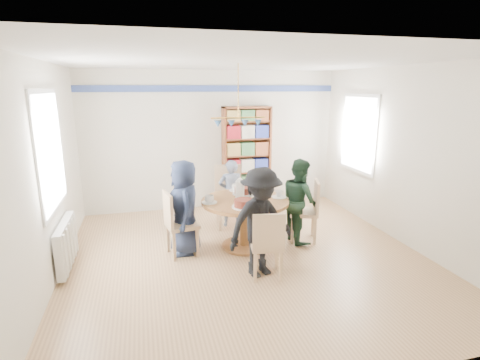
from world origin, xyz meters
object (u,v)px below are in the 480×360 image
object	(u,v)px
person_far	(231,193)
chair_left	(176,221)
dining_table	(245,212)
chair_far	(229,193)
bookshelf	(247,158)
person_right	(300,200)
radiator	(67,244)
chair_near	(267,242)
person_near	(261,223)
person_left	(184,207)
chair_right	(309,208)

from	to	relation	value
person_far	chair_left	bearing A→B (deg)	48.86
dining_table	chair_left	bearing A→B (deg)	-177.81
chair_far	bookshelf	world-z (taller)	bookshelf
person_right	person_far	xyz separation A→B (m)	(-0.89, 0.91, -0.07)
dining_table	bookshelf	distance (m)	2.10
chair_left	chair_far	world-z (taller)	chair_far
radiator	bookshelf	size ratio (longest dim) A/B	0.50
chair_near	bookshelf	world-z (taller)	bookshelf
chair_far	person_right	distance (m)	1.32
chair_left	chair_far	xyz separation A→B (m)	(1.01, 1.03, 0.06)
chair_left	person_far	distance (m)	1.43
bookshelf	person_far	bearing A→B (deg)	-118.90
person_far	bookshelf	size ratio (longest dim) A/B	0.59
dining_table	chair_far	size ratio (longest dim) A/B	1.23
person_near	person_left	bearing A→B (deg)	115.00
person_right	person_far	size ratio (longest dim) A/B	1.12
radiator	person_near	xyz separation A→B (m)	(2.45, -0.82, 0.36)
person_near	bookshelf	bearing A→B (deg)	60.35
bookshelf	chair_near	bearing A→B (deg)	-100.76
radiator	person_near	world-z (taller)	person_near
person_near	person_right	bearing A→B (deg)	27.23
chair_near	person_left	bearing A→B (deg)	130.38
chair_left	chair_right	distance (m)	2.07
person_far	person_near	world-z (taller)	person_near
chair_left	person_far	bearing A→B (deg)	43.46
person_near	bookshelf	distance (m)	2.94
person_right	person_left	bearing A→B (deg)	86.84
radiator	dining_table	distance (m)	2.49
chair_near	person_left	world-z (taller)	person_left
radiator	person_right	size ratio (longest dim) A/B	0.76
chair_far	person_left	bearing A→B (deg)	-132.81
chair_right	bookshelf	xyz separation A→B (m)	(-0.46, 1.97, 0.46)
person_near	person_far	bearing A→B (deg)	71.02
person_right	chair_near	bearing A→B (deg)	137.08
radiator	chair_right	size ratio (longest dim) A/B	1.03
radiator	person_far	distance (m)	2.70
chair_far	bookshelf	bearing A→B (deg)	58.78
radiator	person_far	xyz separation A→B (m)	(2.49, 1.01, 0.24)
dining_table	chair_left	world-z (taller)	chair_left
dining_table	person_far	size ratio (longest dim) A/B	1.10
chair_far	chair_near	size ratio (longest dim) A/B	1.18
chair_far	person_far	size ratio (longest dim) A/B	0.90
chair_left	person_far	world-z (taller)	person_far
radiator	dining_table	size ratio (longest dim) A/B	0.77
chair_far	person_near	xyz separation A→B (m)	(-0.02, -1.88, 0.13)
radiator	chair_near	bearing A→B (deg)	-20.87
person_left	person_right	world-z (taller)	person_left
chair_near	person_far	size ratio (longest dim) A/B	0.77
bookshelf	person_right	bearing A→B (deg)	-80.71
dining_table	chair_left	xyz separation A→B (m)	(-1.03, -0.04, -0.03)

